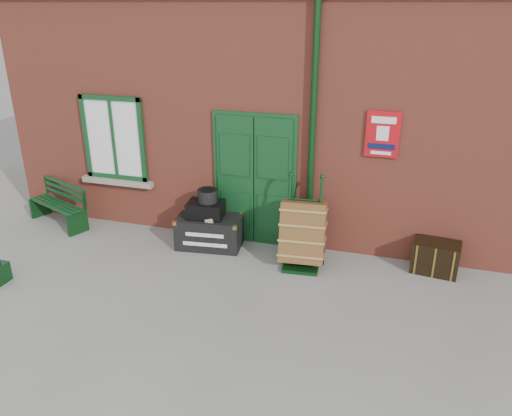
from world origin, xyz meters
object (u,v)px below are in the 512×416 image
at_px(dark_trunk, 435,257).
at_px(porter_trolley, 303,233).
at_px(houdini_trunk, 209,232).
at_px(bench, 60,203).

bearing_deg(dark_trunk, porter_trolley, -162.88).
distance_m(houdini_trunk, dark_trunk, 3.66).
distance_m(bench, houdini_trunk, 3.03).
height_order(houdini_trunk, porter_trolley, porter_trolley).
xyz_separation_m(houdini_trunk, porter_trolley, (1.64, -0.16, 0.28)).
relative_size(bench, houdini_trunk, 1.29).
relative_size(bench, dark_trunk, 2.03).
bearing_deg(porter_trolley, houdini_trunk, 169.04).
bearing_deg(bench, dark_trunk, 23.21).
height_order(bench, houdini_trunk, bench).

